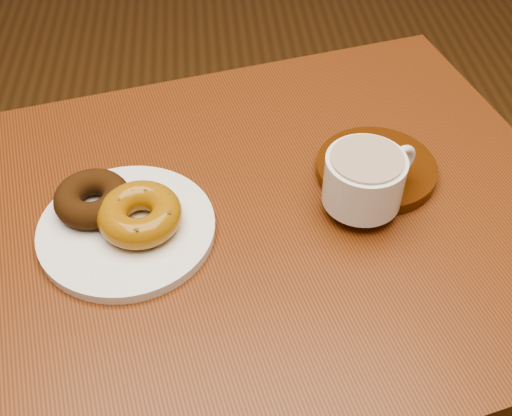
{
  "coord_description": "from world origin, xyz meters",
  "views": [
    {
      "loc": [
        0.06,
        -0.45,
        1.43
      ],
      "look_at": [
        0.11,
        0.12,
        0.85
      ],
      "focal_mm": 45.0,
      "sensor_mm": 36.0,
      "label": 1
    }
  ],
  "objects": [
    {
      "name": "cafe_table",
      "position": [
        0.09,
        0.12,
        0.7
      ],
      "size": [
        1.01,
        0.84,
        0.83
      ],
      "rotation": [
        0.0,
        0.0,
        0.23
      ],
      "color": "#623015",
      "rests_on": "ground"
    },
    {
      "name": "donut_plate",
      "position": [
        -0.05,
        0.11,
        0.83
      ],
      "size": [
        0.29,
        0.29,
        0.01
      ],
      "primitive_type": "cylinder",
      "rotation": [
        0.0,
        0.0,
        0.43
      ],
      "color": "white",
      "rests_on": "cafe_table"
    },
    {
      "name": "donut_cinnamon",
      "position": [
        -0.1,
        0.14,
        0.86
      ],
      "size": [
        0.13,
        0.13,
        0.04
      ],
      "primitive_type": "torus",
      "rotation": [
        0.0,
        0.0,
        0.47
      ],
      "color": "#351C0A",
      "rests_on": "donut_plate"
    },
    {
      "name": "donut_caramel",
      "position": [
        -0.03,
        0.11,
        0.86
      ],
      "size": [
        0.14,
        0.14,
        0.04
      ],
      "rotation": [
        0.0,
        0.0,
        0.41
      ],
      "color": "#9A6210",
      "rests_on": "donut_plate"
    },
    {
      "name": "saucer",
      "position": [
        0.28,
        0.19,
        0.84
      ],
      "size": [
        0.17,
        0.17,
        0.02
      ],
      "primitive_type": "cylinder",
      "rotation": [
        0.0,
        0.0,
        -0.01
      ],
      "color": "#3E1C08",
      "rests_on": "cafe_table"
    },
    {
      "name": "coffee_cup",
      "position": [
        0.25,
        0.12,
        0.88
      ],
      "size": [
        0.13,
        0.1,
        0.07
      ],
      "rotation": [
        0.0,
        0.0,
        0.48
      ],
      "color": "white",
      "rests_on": "saucer"
    },
    {
      "name": "teaspoon",
      "position": [
        0.23,
        0.17,
        0.85
      ],
      "size": [
        0.05,
        0.09,
        0.01
      ],
      "rotation": [
        0.0,
        0.0,
        0.43
      ],
      "color": "silver",
      "rests_on": "saucer"
    }
  ]
}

